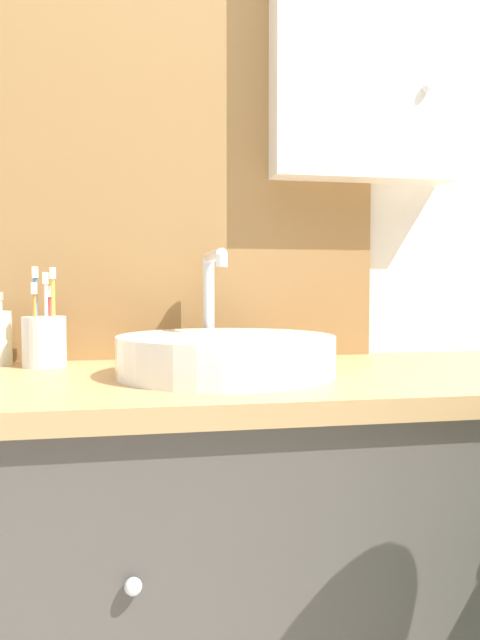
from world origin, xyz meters
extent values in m
cube|color=silver|center=(0.00, 0.63, 1.25)|extent=(3.20, 0.06, 2.50)
cube|color=olive|center=(-0.13, 0.59, 1.27)|extent=(0.83, 0.02, 0.93)
cube|color=#B2C1CC|center=(-0.13, 0.58, 1.27)|extent=(0.77, 0.01, 0.87)
cube|color=silver|center=(0.25, 0.55, 1.64)|extent=(0.41, 0.10, 0.78)
sphere|color=silver|center=(0.37, 0.49, 1.45)|extent=(0.02, 0.02, 0.02)
cube|color=#4C4742|center=(0.00, 0.32, 0.41)|extent=(1.16, 0.53, 0.83)
cube|color=tan|center=(0.00, 0.32, 0.84)|extent=(1.20, 0.57, 0.03)
sphere|color=silver|center=(-0.27, 0.04, 0.62)|extent=(0.02, 0.02, 0.02)
cylinder|color=white|center=(-0.10, 0.30, 0.90)|extent=(0.38, 0.38, 0.07)
cylinder|color=silver|center=(-0.10, 0.30, 0.93)|extent=(0.32, 0.32, 0.01)
cylinder|color=silver|center=(-0.10, 0.52, 0.97)|extent=(0.02, 0.02, 0.22)
cylinder|color=silver|center=(-0.10, 0.43, 1.08)|extent=(0.02, 0.17, 0.02)
cylinder|color=silver|center=(-0.10, 0.35, 1.07)|extent=(0.02, 0.02, 0.02)
sphere|color=white|center=(0.01, 0.52, 0.90)|extent=(0.05, 0.05, 0.05)
cylinder|color=silver|center=(-0.43, 0.49, 0.91)|extent=(0.08, 0.08, 0.10)
cylinder|color=#E5CC4C|center=(-0.41, 0.48, 0.96)|extent=(0.01, 0.01, 0.18)
cube|color=white|center=(-0.41, 0.48, 1.04)|extent=(0.01, 0.02, 0.02)
cylinder|color=#D6423D|center=(-0.42, 0.50, 0.95)|extent=(0.01, 0.01, 0.15)
cube|color=white|center=(-0.42, 0.50, 1.01)|extent=(0.01, 0.02, 0.02)
cylinder|color=#3884DB|center=(-0.45, 0.50, 0.97)|extent=(0.01, 0.01, 0.18)
cube|color=white|center=(-0.45, 0.50, 1.05)|extent=(0.01, 0.02, 0.02)
cylinder|color=orange|center=(-0.44, 0.47, 0.95)|extent=(0.01, 0.01, 0.15)
cube|color=white|center=(-0.44, 0.47, 1.02)|extent=(0.01, 0.02, 0.02)
cylinder|color=white|center=(-0.42, 0.47, 0.96)|extent=(0.01, 0.01, 0.17)
cube|color=white|center=(-0.42, 0.47, 1.03)|extent=(0.01, 0.02, 0.02)
camera|label=1|loc=(-0.28, -0.78, 1.02)|focal=35.00mm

